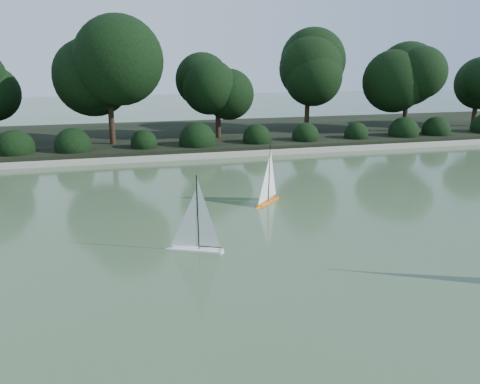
# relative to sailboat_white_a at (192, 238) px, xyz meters

# --- Properties ---
(ground) EXTENTS (80.00, 80.00, 0.00)m
(ground) POSITION_rel_sailboat_white_a_xyz_m (1.68, -1.12, -0.23)
(ground) COLOR #3B5432
(ground) RESTS_ON ground
(pond_coping) EXTENTS (40.00, 0.35, 0.18)m
(pond_coping) POSITION_rel_sailboat_white_a_xyz_m (1.68, 7.88, -0.14)
(pond_coping) COLOR gray
(pond_coping) RESTS_ON ground
(far_bank) EXTENTS (40.00, 8.00, 0.30)m
(far_bank) POSITION_rel_sailboat_white_a_xyz_m (1.68, 11.88, -0.08)
(far_bank) COLOR black
(far_bank) RESTS_ON ground
(tree_line) EXTENTS (26.31, 3.93, 4.39)m
(tree_line) POSITION_rel_sailboat_white_a_xyz_m (2.91, 10.32, 2.41)
(tree_line) COLOR black
(tree_line) RESTS_ON ground
(shrub_hedge) EXTENTS (29.10, 1.10, 1.10)m
(shrub_hedge) POSITION_rel_sailboat_white_a_xyz_m (1.68, 8.78, 0.22)
(shrub_hedge) COLOR black
(shrub_hedge) RESTS_ON ground
(sailboat_white_a) EXTENTS (1.04, 0.59, 1.48)m
(sailboat_white_a) POSITION_rel_sailboat_white_a_xyz_m (0.00, 0.00, 0.00)
(sailboat_white_a) COLOR white
(sailboat_white_a) RESTS_ON ground
(sailboat_orange) EXTENTS (0.86, 0.84, 1.46)m
(sailboat_orange) POSITION_rel_sailboat_white_a_xyz_m (2.11, 2.33, -0.00)
(sailboat_orange) COLOR orange
(sailboat_orange) RESTS_ON ground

